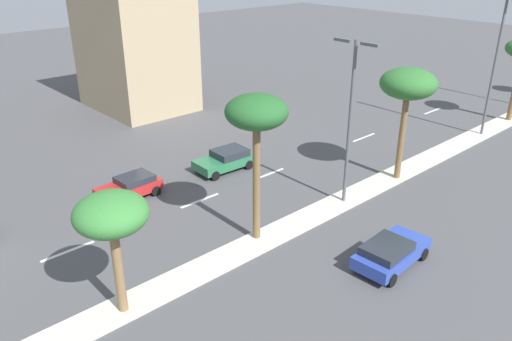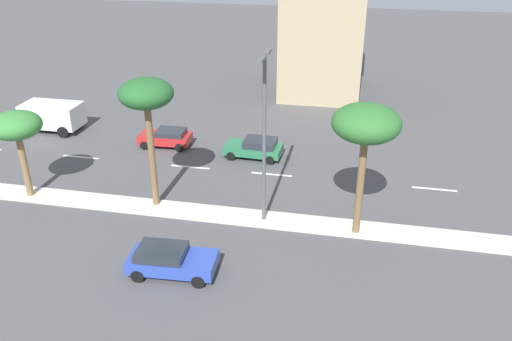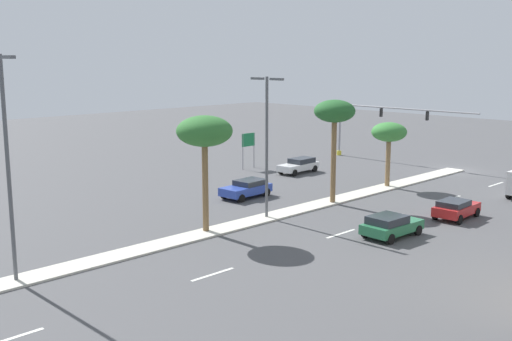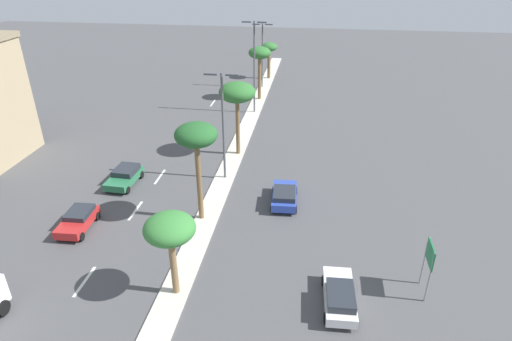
{
  "view_description": "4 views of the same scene",
  "coord_description": "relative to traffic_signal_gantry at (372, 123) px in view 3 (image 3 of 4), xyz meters",
  "views": [
    {
      "loc": [
        16.62,
        4.48,
        14.31
      ],
      "look_at": [
        -1.52,
        20.86,
        3.31
      ],
      "focal_mm": 35.35,
      "sensor_mm": 36.0,
      "label": 1
    },
    {
      "loc": [
        25.45,
        31.34,
        15.79
      ],
      "look_at": [
        -0.8,
        25.97,
        2.74
      ],
      "focal_mm": 36.71,
      "sensor_mm": 36.0,
      "label": 2
    },
    {
      "loc": [
        -29.24,
        56.49,
        11.03
      ],
      "look_at": [
        -0.66,
        28.33,
        3.68
      ],
      "focal_mm": 43.77,
      "sensor_mm": 36.0,
      "label": 3
    },
    {
      "loc": [
        7.79,
        -7.38,
        18.86
      ],
      "look_at": [
        3.15,
        24.86,
        1.91
      ],
      "focal_mm": 30.42,
      "sensor_mm": 36.0,
      "label": 4
    }
  ],
  "objects": [
    {
      "name": "directional_road_sign",
      "position": [
        5.34,
        13.32,
        -1.44
      ],
      "size": [
        0.1,
        1.71,
        3.55
      ],
      "color": "gray",
      "rests_on": "ground"
    },
    {
      "name": "lane_stripe_far",
      "position": [
        -15.58,
        35.98,
        -4.01
      ],
      "size": [
        0.2,
        2.8,
        0.01
      ],
      "primitive_type": "cube",
      "color": "silver",
      "rests_on": "ground"
    },
    {
      "name": "sedan_red_right",
      "position": [
        -18.79,
        16.66,
        -3.29
      ],
      "size": [
        2.1,
        3.93,
        1.34
      ],
      "color": "red",
      "rests_on": "ground"
    },
    {
      "name": "sedan_blue_near",
      "position": [
        -3.89,
        22.38,
        -3.27
      ],
      "size": [
        2.27,
        4.34,
        1.37
      ],
      "color": "#2D47AD",
      "rests_on": "ground"
    },
    {
      "name": "lane_stripe_front",
      "position": [
        -15.58,
        11.24,
        -4.01
      ],
      "size": [
        0.2,
        2.8,
        0.01
      ],
      "primitive_type": "cube",
      "color": "silver",
      "rests_on": "ground"
    },
    {
      "name": "median_curb",
      "position": [
        -9.64,
        36.33,
        -3.96
      ],
      "size": [
        1.8,
        73.99,
        0.12
      ],
      "primitive_type": "cube",
      "color": "beige",
      "rests_on": "ground"
    },
    {
      "name": "lane_stripe_mid",
      "position": [
        -15.58,
        3.33,
        -4.01
      ],
      "size": [
        0.2,
        2.8,
        0.01
      ],
      "primitive_type": "cube",
      "color": "silver",
      "rests_on": "ground"
    },
    {
      "name": "palm_tree_mid",
      "position": [
        -9.51,
        11.1,
        0.63
      ],
      "size": [
        2.98,
        2.98,
        5.46
      ],
      "color": "olive",
      "rests_on": "median_curb"
    },
    {
      "name": "lane_stripe_near",
      "position": [
        -15.58,
        46.57,
        -4.01
      ],
      "size": [
        0.2,
        2.8,
        0.01
      ],
      "primitive_type": "cube",
      "color": "silver",
      "rests_on": "ground"
    },
    {
      "name": "lane_stripe_center",
      "position": [
        -15.58,
        25.33,
        -4.01
      ],
      "size": [
        0.2,
        2.8,
        0.01
      ],
      "primitive_type": "cube",
      "color": "silver",
      "rests_on": "ground"
    },
    {
      "name": "street_lamp_left",
      "position": [
        -9.58,
        25.93,
        1.74
      ],
      "size": [
        2.9,
        0.24,
        9.6
      ],
      "color": "#515459",
      "rests_on": "median_curb"
    },
    {
      "name": "palm_tree_left",
      "position": [
        -10.04,
        19.22,
        2.81
      ],
      "size": [
        3.08,
        3.08,
        7.77
      ],
      "color": "brown",
      "rests_on": "median_curb"
    },
    {
      "name": "sedan_white_leading",
      "position": [
        0.27,
        11.45,
        -3.27
      ],
      "size": [
        2.04,
        4.48,
        1.4
      ],
      "color": "silver",
      "rests_on": "ground"
    },
    {
      "name": "street_lamp_mid",
      "position": [
        -9.49,
        43.62,
        2.48
      ],
      "size": [
        2.9,
        0.24,
        11.04
      ],
      "color": "#515459",
      "rests_on": "median_curb"
    },
    {
      "name": "traffic_signal_gantry",
      "position": [
        0.0,
        0.0,
        0.0
      ],
      "size": [
        16.67,
        0.53,
        6.08
      ],
      "color": "gray",
      "rests_on": "ground"
    },
    {
      "name": "lane_stripe_left",
      "position": [
        -15.58,
        19.55,
        -4.01
      ],
      "size": [
        0.2,
        2.8,
        0.01
      ],
      "primitive_type": "cube",
      "color": "silver",
      "rests_on": "ground"
    },
    {
      "name": "ground_plane",
      "position": [
        -9.64,
        28.11,
        -4.02
      ],
      "size": [
        160.0,
        160.0,
        0.0
      ],
      "primitive_type": "plane",
      "color": "#4C4C4F"
    },
    {
      "name": "palm_tree_far",
      "position": [
        -9.31,
        31.17,
        2.35
      ],
      "size": [
        3.51,
        3.51,
        7.33
      ],
      "color": "brown",
      "rests_on": "median_curb"
    },
    {
      "name": "sedan_green_left",
      "position": [
        -18.15,
        23.67,
        -3.26
      ],
      "size": [
        2.27,
        4.17,
        1.41
      ],
      "color": "#287047",
      "rests_on": "ground"
    }
  ]
}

